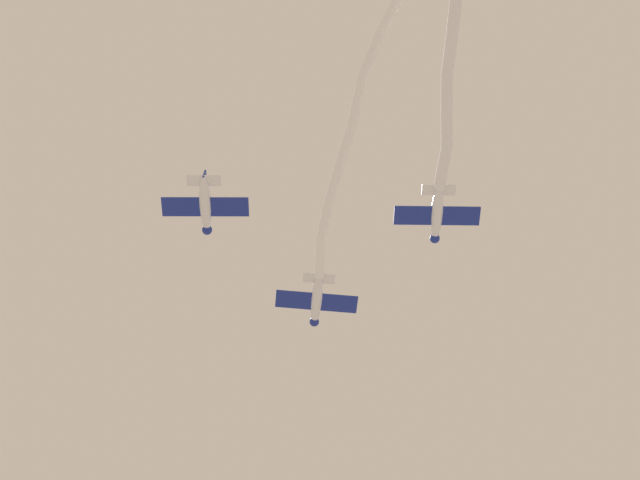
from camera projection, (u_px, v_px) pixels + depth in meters
The scene contains 5 objects.
airplane_lead at pixel (317, 300), 63.93m from camera, with size 5.04×6.66×1.64m.
smoke_trail_lead at pixel (371, 85), 57.36m from camera, with size 28.56×12.62×3.93m.
airplane_left_wing at pixel (205, 206), 60.18m from camera, with size 4.96×6.61×1.64m.
airplane_right_wing at pixel (437, 214), 60.84m from camera, with size 4.97×6.62×1.64m.
smoke_trail_right_wing at pixel (450, 74), 55.78m from camera, with size 17.74×2.65×1.71m.
Camera 1 is at (35.90, -2.58, 6.63)m, focal length 45.27 mm.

